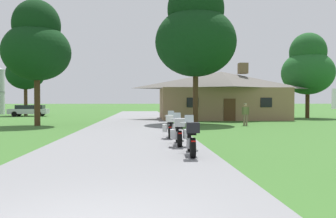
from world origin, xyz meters
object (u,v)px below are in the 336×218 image
Objects in this scene: bystander_olive_shirt_near_lodge at (245,113)px; parked_silver_suv_far_left at (29,110)px; tree_right_of_lodge at (308,67)px; tree_by_lodge_front at (196,33)px; motorcycle_black_second_in_row at (179,132)px; tree_left_near at (37,44)px; motorcycle_silver_nearest_to_camera at (191,138)px; tree_left_far at (25,69)px; motorcycle_green_farthest_in_row at (170,126)px.

parked_silver_suv_far_left is (-21.88, 17.77, -0.17)m from bystander_olive_shirt_near_lodge.
tree_right_of_lodge is at bearing -124.47° from bystander_olive_shirt_near_lodge.
tree_by_lodge_front is 24.92m from parked_silver_suv_far_left.
parked_silver_suv_far_left reaches higher than motorcycle_black_second_in_row.
tree_left_near reaches higher than motorcycle_black_second_in_row.
motorcycle_silver_nearest_to_camera is 19.07m from tree_left_near.
tree_left_near reaches higher than tree_left_far.
parked_silver_suv_far_left is (-32.28, 6.47, -4.93)m from tree_right_of_lodge.
motorcycle_black_second_in_row is at bearing -125.78° from tree_right_of_lodge.
motorcycle_black_second_in_row is at bearing -62.33° from tree_left_far.
motorcycle_green_farthest_in_row is 13.44m from tree_by_lodge_front.
motorcycle_green_farthest_in_row is at bearing -104.68° from tree_by_lodge_front.
motorcycle_silver_nearest_to_camera is 18.34m from tree_by_lodge_front.
bystander_olive_shirt_near_lodge is 0.36× the size of parked_silver_suv_far_left.
bystander_olive_shirt_near_lodge is 7.77m from tree_by_lodge_front.
parked_silver_suv_far_left is at bearing 119.33° from motorcycle_black_second_in_row.
parked_silver_suv_far_left is (1.22, -2.40, -5.23)m from tree_left_far.
motorcycle_green_farthest_in_row is at bearing 93.60° from motorcycle_black_second_in_row.
parked_silver_suv_far_left is at bearing 140.05° from tree_by_lodge_front.
bystander_olive_shirt_near_lodge is 0.14× the size of tree_by_lodge_front.
parked_silver_suv_far_left reaches higher than motorcycle_silver_nearest_to_camera.
bystander_olive_shirt_near_lodge is (6.30, 11.87, 0.34)m from motorcycle_black_second_in_row.
tree_left_far is (-33.50, 8.87, 0.30)m from tree_right_of_lodge.
motorcycle_green_farthest_in_row is 33.88m from tree_left_far.
tree_right_of_lodge is 0.80× the size of tree_by_lodge_front.
motorcycle_silver_nearest_to_camera is 1.00× the size of motorcycle_black_second_in_row.
motorcycle_black_second_in_row is at bearing -53.61° from tree_left_near.
tree_left_near is 1.01× the size of tree_right_of_lodge.
bystander_olive_shirt_near_lodge is 16.08m from tree_right_of_lodge.
tree_right_of_lodge reaches higher than tree_left_far.
tree_by_lodge_front reaches higher than motorcycle_silver_nearest_to_camera.
tree_left_near is at bearing 128.00° from motorcycle_black_second_in_row.
tree_right_of_lodge is at bearing 21.38° from tree_left_near.
parked_silver_suv_far_left is (-15.74, 32.20, 0.16)m from motorcycle_silver_nearest_to_camera.
tree_by_lodge_front reaches higher than tree_left_near.
bystander_olive_shirt_near_lodge is at bearing 59.98° from motorcycle_green_farthest_in_row.
motorcycle_black_second_in_row is 13.45m from bystander_olive_shirt_near_lodge.
motorcycle_silver_nearest_to_camera and motorcycle_black_second_in_row have the same top height.
tree_left_near is (-9.67, 15.47, 5.55)m from motorcycle_silver_nearest_to_camera.
bystander_olive_shirt_near_lodge is (6.14, 14.43, 0.33)m from motorcycle_silver_nearest_to_camera.
bystander_olive_shirt_near_lodge is 28.19m from parked_silver_suv_far_left.
motorcycle_black_second_in_row is 0.22× the size of tree_right_of_lodge.
bystander_olive_shirt_near_lodge is at bearing -132.63° from tree_right_of_lodge.
motorcycle_silver_nearest_to_camera is 0.22× the size of tree_right_of_lodge.
motorcycle_green_farthest_in_row is (-0.11, 3.06, 0.00)m from motorcycle_black_second_in_row.
tree_right_of_lodge is 16.61m from tree_by_lodge_front.
motorcycle_silver_nearest_to_camera is 2.57m from motorcycle_black_second_in_row.
tree_left_near is 18.60m from parked_silver_suv_far_left.
tree_by_lodge_front is (12.33, 1.32, 1.32)m from tree_left_near.
tree_right_of_lodge reaches higher than bystander_olive_shirt_near_lodge.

